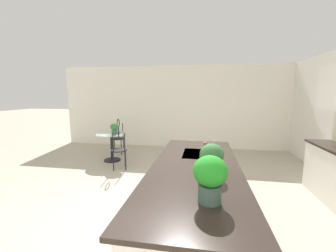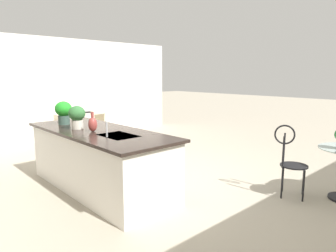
{
  "view_description": "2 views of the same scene",
  "coord_description": "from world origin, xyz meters",
  "px_view_note": "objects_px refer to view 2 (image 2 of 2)",
  "views": [
    {
      "loc": [
        2.79,
        0.93,
        1.79
      ],
      "look_at": [
        -1.04,
        0.29,
        1.2
      ],
      "focal_mm": 22.66,
      "sensor_mm": 36.0,
      "label": 1
    },
    {
      "loc": [
        -3.68,
        3.09,
        1.74
      ],
      "look_at": [
        -0.46,
        0.12,
        0.99
      ],
      "focal_mm": 32.27,
      "sensor_mm": 36.0,
      "label": 2
    }
  ],
  "objects_px": {
    "chair_by_island": "(290,158)",
    "potted_plant_counter_near": "(77,116)",
    "writing_desk": "(81,122)",
    "keyboard": "(83,112)",
    "potted_plant_counter_far": "(64,111)",
    "vase_on_counter": "(93,124)"
  },
  "relations": [
    {
      "from": "vase_on_counter",
      "to": "keyboard",
      "type": "bearing_deg",
      "value": -25.0
    },
    {
      "from": "writing_desk",
      "to": "potted_plant_counter_far",
      "type": "distance_m",
      "value": 3.0
    },
    {
      "from": "potted_plant_counter_far",
      "to": "potted_plant_counter_near",
      "type": "relative_size",
      "value": 1.09
    },
    {
      "from": "chair_by_island",
      "to": "potted_plant_counter_near",
      "type": "relative_size",
      "value": 2.95
    },
    {
      "from": "chair_by_island",
      "to": "keyboard",
      "type": "height_order",
      "value": "chair_by_island"
    },
    {
      "from": "potted_plant_counter_far",
      "to": "potted_plant_counter_near",
      "type": "xyz_separation_m",
      "value": [
        -0.55,
        0.03,
        -0.02
      ]
    },
    {
      "from": "potted_plant_counter_far",
      "to": "keyboard",
      "type": "bearing_deg",
      "value": -32.88
    },
    {
      "from": "potted_plant_counter_far",
      "to": "vase_on_counter",
      "type": "relative_size",
      "value": 1.34
    },
    {
      "from": "writing_desk",
      "to": "vase_on_counter",
      "type": "relative_size",
      "value": 4.17
    },
    {
      "from": "keyboard",
      "to": "potted_plant_counter_far",
      "type": "height_order",
      "value": "potted_plant_counter_far"
    },
    {
      "from": "chair_by_island",
      "to": "vase_on_counter",
      "type": "bearing_deg",
      "value": 43.85
    },
    {
      "from": "writing_desk",
      "to": "potted_plant_counter_near",
      "type": "relative_size",
      "value": 3.4
    },
    {
      "from": "writing_desk",
      "to": "keyboard",
      "type": "distance_m",
      "value": 0.27
    },
    {
      "from": "potted_plant_counter_near",
      "to": "chair_by_island",
      "type": "bearing_deg",
      "value": -139.69
    },
    {
      "from": "chair_by_island",
      "to": "vase_on_counter",
      "type": "relative_size",
      "value": 3.62
    },
    {
      "from": "chair_by_island",
      "to": "writing_desk",
      "type": "distance_m",
      "value": 5.47
    },
    {
      "from": "potted_plant_counter_far",
      "to": "vase_on_counter",
      "type": "distance_m",
      "value": 0.91
    },
    {
      "from": "chair_by_island",
      "to": "writing_desk",
      "type": "xyz_separation_m",
      "value": [
        5.45,
        0.48,
        -0.06
      ]
    },
    {
      "from": "writing_desk",
      "to": "potted_plant_counter_near",
      "type": "distance_m",
      "value": 3.48
    },
    {
      "from": "keyboard",
      "to": "potted_plant_counter_near",
      "type": "distance_m",
      "value": 3.51
    },
    {
      "from": "writing_desk",
      "to": "potted_plant_counter_near",
      "type": "height_order",
      "value": "potted_plant_counter_near"
    },
    {
      "from": "chair_by_island",
      "to": "potted_plant_counter_far",
      "type": "height_order",
      "value": "potted_plant_counter_far"
    }
  ]
}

